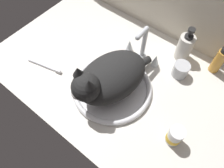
{
  "coord_description": "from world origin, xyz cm",
  "views": [
    {
      "loc": [
        30.32,
        -42.57,
        78.99
      ],
      "look_at": [
        2.26,
        -7.27,
        7.0
      ],
      "focal_mm": 33.85,
      "sensor_mm": 36.0,
      "label": 1
    }
  ],
  "objects_px": {
    "cat": "(108,79)",
    "metal_jar": "(181,70)",
    "sink_basin": "(112,88)",
    "soap_pump_bottle": "(185,47)",
    "pill_bottle": "(175,136)",
    "amber_bottle": "(219,60)",
    "toothbrush": "(45,66)",
    "faucet": "(142,48)"
  },
  "relations": [
    {
      "from": "faucet",
      "to": "cat",
      "type": "relative_size",
      "value": 0.49
    },
    {
      "from": "sink_basin",
      "to": "toothbrush",
      "type": "distance_m",
      "value": 0.32
    },
    {
      "from": "cat",
      "to": "metal_jar",
      "type": "distance_m",
      "value": 0.33
    },
    {
      "from": "sink_basin",
      "to": "amber_bottle",
      "type": "distance_m",
      "value": 0.46
    },
    {
      "from": "faucet",
      "to": "cat",
      "type": "xyz_separation_m",
      "value": [
        -0.0,
        -0.23,
        0.03
      ]
    },
    {
      "from": "faucet",
      "to": "sink_basin",
      "type": "bearing_deg",
      "value": -90.0
    },
    {
      "from": "sink_basin",
      "to": "toothbrush",
      "type": "xyz_separation_m",
      "value": [
        -0.3,
        -0.1,
        -0.0
      ]
    },
    {
      "from": "soap_pump_bottle",
      "to": "toothbrush",
      "type": "relative_size",
      "value": 1.01
    },
    {
      "from": "soap_pump_bottle",
      "to": "amber_bottle",
      "type": "relative_size",
      "value": 1.25
    },
    {
      "from": "sink_basin",
      "to": "soap_pump_bottle",
      "type": "distance_m",
      "value": 0.37
    },
    {
      "from": "pill_bottle",
      "to": "sink_basin",
      "type": "bearing_deg",
      "value": 173.87
    },
    {
      "from": "soap_pump_bottle",
      "to": "faucet",
      "type": "bearing_deg",
      "value": -138.52
    },
    {
      "from": "metal_jar",
      "to": "pill_bottle",
      "type": "height_order",
      "value": "pill_bottle"
    },
    {
      "from": "cat",
      "to": "soap_pump_bottle",
      "type": "xyz_separation_m",
      "value": [
        0.14,
        0.36,
        -0.03
      ]
    },
    {
      "from": "faucet",
      "to": "toothbrush",
      "type": "bearing_deg",
      "value": -134.69
    },
    {
      "from": "faucet",
      "to": "toothbrush",
      "type": "height_order",
      "value": "faucet"
    },
    {
      "from": "faucet",
      "to": "toothbrush",
      "type": "relative_size",
      "value": 1.12
    },
    {
      "from": "toothbrush",
      "to": "cat",
      "type": "bearing_deg",
      "value": 14.08
    },
    {
      "from": "amber_bottle",
      "to": "toothbrush",
      "type": "distance_m",
      "value": 0.75
    },
    {
      "from": "soap_pump_bottle",
      "to": "amber_bottle",
      "type": "bearing_deg",
      "value": 8.72
    },
    {
      "from": "cat",
      "to": "soap_pump_bottle",
      "type": "bearing_deg",
      "value": 67.99
    },
    {
      "from": "metal_jar",
      "to": "amber_bottle",
      "type": "distance_m",
      "value": 0.16
    },
    {
      "from": "metal_jar",
      "to": "soap_pump_bottle",
      "type": "height_order",
      "value": "soap_pump_bottle"
    },
    {
      "from": "sink_basin",
      "to": "faucet",
      "type": "height_order",
      "value": "faucet"
    },
    {
      "from": "sink_basin",
      "to": "metal_jar",
      "type": "xyz_separation_m",
      "value": [
        0.18,
        0.24,
        0.02
      ]
    },
    {
      "from": "toothbrush",
      "to": "amber_bottle",
      "type": "bearing_deg",
      "value": 37.45
    },
    {
      "from": "pill_bottle",
      "to": "amber_bottle",
      "type": "bearing_deg",
      "value": 92.49
    },
    {
      "from": "soap_pump_bottle",
      "to": "pill_bottle",
      "type": "distance_m",
      "value": 0.4
    },
    {
      "from": "metal_jar",
      "to": "soap_pump_bottle",
      "type": "distance_m",
      "value": 0.11
    },
    {
      "from": "pill_bottle",
      "to": "cat",
      "type": "bearing_deg",
      "value": 177.66
    },
    {
      "from": "sink_basin",
      "to": "toothbrush",
      "type": "height_order",
      "value": "sink_basin"
    },
    {
      "from": "faucet",
      "to": "soap_pump_bottle",
      "type": "distance_m",
      "value": 0.19
    },
    {
      "from": "sink_basin",
      "to": "soap_pump_bottle",
      "type": "height_order",
      "value": "soap_pump_bottle"
    },
    {
      "from": "sink_basin",
      "to": "faucet",
      "type": "distance_m",
      "value": 0.22
    },
    {
      "from": "cat",
      "to": "pill_bottle",
      "type": "relative_size",
      "value": 4.22
    },
    {
      "from": "toothbrush",
      "to": "metal_jar",
      "type": "bearing_deg",
      "value": 34.78
    },
    {
      "from": "sink_basin",
      "to": "soap_pump_bottle",
      "type": "relative_size",
      "value": 1.96
    },
    {
      "from": "soap_pump_bottle",
      "to": "toothbrush",
      "type": "distance_m",
      "value": 0.62
    },
    {
      "from": "cat",
      "to": "soap_pump_bottle",
      "type": "distance_m",
      "value": 0.38
    },
    {
      "from": "metal_jar",
      "to": "pill_bottle",
      "type": "relative_size",
      "value": 0.76
    },
    {
      "from": "amber_bottle",
      "to": "faucet",
      "type": "bearing_deg",
      "value": -153.12
    },
    {
      "from": "metal_jar",
      "to": "toothbrush",
      "type": "height_order",
      "value": "metal_jar"
    }
  ]
}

